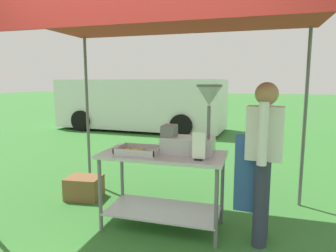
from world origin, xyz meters
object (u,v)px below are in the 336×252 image
at_px(donut_fryer, 193,129).
at_px(van_white, 141,104).
at_px(vendor, 263,155).
at_px(supply_crate, 84,187).
at_px(donut_cart, 163,175).
at_px(donut_tray, 138,151).
at_px(menu_sign, 199,148).
at_px(stall_canopy, 165,22).

xyz_separation_m(donut_fryer, van_white, (-3.07, 6.36, -0.24)).
relative_size(vendor, supply_crate, 3.22).
bearing_deg(donut_cart, van_white, 113.21).
bearing_deg(donut_tray, menu_sign, -9.47).
relative_size(stall_canopy, vendor, 2.05).
bearing_deg(donut_tray, donut_fryer, 14.10).
relative_size(donut_tray, supply_crate, 0.92).
distance_m(donut_tray, donut_fryer, 0.64).
distance_m(vendor, supply_crate, 2.51).
height_order(donut_cart, supply_crate, donut_cart).
height_order(stall_canopy, donut_fryer, stall_canopy).
height_order(donut_cart, menu_sign, menu_sign).
xyz_separation_m(stall_canopy, supply_crate, (-1.31, 0.40, -2.09)).
distance_m(donut_fryer, vendor, 0.76).
distance_m(donut_fryer, van_white, 7.07).
bearing_deg(menu_sign, stall_canopy, 146.35).
xyz_separation_m(stall_canopy, van_white, (-2.76, 6.33, -1.36)).
height_order(menu_sign, van_white, van_white).
bearing_deg(vendor, donut_tray, -177.40).
height_order(donut_fryer, van_white, van_white).
bearing_deg(stall_canopy, donut_fryer, -4.61).
distance_m(donut_tray, vendor, 1.30).
xyz_separation_m(stall_canopy, menu_sign, (0.42, -0.28, -1.27)).
relative_size(stall_canopy, van_white, 0.58).
bearing_deg(stall_canopy, vendor, -6.07).
bearing_deg(van_white, donut_cart, -66.79).
relative_size(donut_tray, van_white, 0.08).
bearing_deg(stall_canopy, van_white, 113.53).
relative_size(stall_canopy, donut_fryer, 4.47).
bearing_deg(vendor, donut_fryer, 173.31).
xyz_separation_m(donut_cart, supply_crate, (-1.31, 0.50, -0.45)).
relative_size(donut_cart, van_white, 0.24).
distance_m(menu_sign, vendor, 0.64).
bearing_deg(van_white, donut_fryer, -64.23).
height_order(donut_cart, van_white, van_white).
xyz_separation_m(supply_crate, van_white, (-1.45, 5.94, 0.73)).
bearing_deg(van_white, menu_sign, -64.31).
xyz_separation_m(donut_fryer, vendor, (0.72, -0.08, -0.21)).
bearing_deg(donut_fryer, vendor, -6.69).
bearing_deg(supply_crate, stall_canopy, -16.96).
distance_m(stall_canopy, menu_sign, 1.37).
height_order(supply_crate, van_white, van_white).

